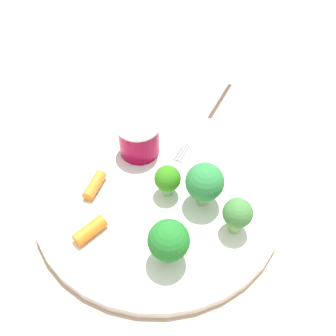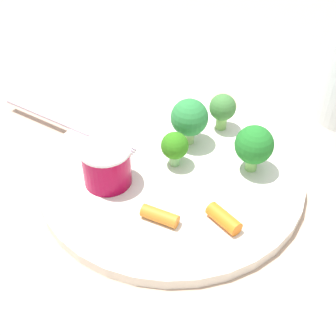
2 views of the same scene
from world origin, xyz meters
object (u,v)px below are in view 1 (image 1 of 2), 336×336
object	(u,v)px
sauce_cup	(139,138)
fork	(206,115)
carrot_stick_0	(90,230)
broccoli_floret_2	(168,179)
broccoli_floret_0	(169,241)
carrot_stick_1	(94,185)
broccoli_floret_3	(237,214)
broccoli_floret_1	(205,182)
plate	(159,195)

from	to	relation	value
sauce_cup	fork	distance (m)	0.11
sauce_cup	carrot_stick_0	bearing A→B (deg)	-47.36
broccoli_floret_2	carrot_stick_0	distance (m)	0.10
broccoli_floret_0	carrot_stick_0	xyz separation A→B (m)	(-0.06, -0.06, -0.02)
sauce_cup	broccoli_floret_2	bearing A→B (deg)	1.23
broccoli_floret_2	carrot_stick_1	world-z (taller)	broccoli_floret_2
broccoli_floret_2	carrot_stick_1	bearing A→B (deg)	-120.36
broccoli_floret_3	carrot_stick_1	distance (m)	0.16
sauce_cup	broccoli_floret_1	distance (m)	0.11
broccoli_floret_3	carrot_stick_1	size ratio (longest dim) A/B	1.22
carrot_stick_0	fork	distance (m)	0.22
sauce_cup	fork	xyz separation A→B (m)	(-0.02, 0.10, -0.02)
plate	broccoli_floret_1	bearing A→B (deg)	47.57
fork	sauce_cup	bearing A→B (deg)	-79.36
broccoli_floret_1	broccoli_floret_2	xyz separation A→B (m)	(-0.03, -0.03, -0.01)
carrot_stick_1	fork	world-z (taller)	carrot_stick_1
broccoli_floret_0	broccoli_floret_3	size ratio (longest dim) A/B	1.19
carrot_stick_0	fork	world-z (taller)	carrot_stick_0
broccoli_floret_1	broccoli_floret_2	distance (m)	0.04
plate	sauce_cup	world-z (taller)	sauce_cup
sauce_cup	broccoli_floret_3	size ratio (longest dim) A/B	1.15
broccoli_floret_3	fork	world-z (taller)	broccoli_floret_3
broccoli_floret_2	broccoli_floret_3	size ratio (longest dim) A/B	0.90
broccoli_floret_0	carrot_stick_1	bearing A→B (deg)	-162.54
broccoli_floret_2	broccoli_floret_1	bearing A→B (deg)	46.26
broccoli_floret_3	plate	bearing A→B (deg)	-148.30
sauce_cup	carrot_stick_0	world-z (taller)	sauce_cup
broccoli_floret_2	carrot_stick_1	xyz separation A→B (m)	(-0.04, -0.07, -0.02)
plate	broccoli_floret_1	distance (m)	0.06
broccoli_floret_2	plate	bearing A→B (deg)	-127.33
broccoli_floret_1	carrot_stick_1	world-z (taller)	broccoli_floret_1
sauce_cup	broccoli_floret_3	world-z (taller)	same
plate	broccoli_floret_0	xyz separation A→B (m)	(0.08, -0.03, 0.04)
plate	carrot_stick_0	bearing A→B (deg)	-77.56
broccoli_floret_3	fork	xyz separation A→B (m)	(-0.16, 0.06, -0.03)
broccoli_floret_3	carrot_stick_1	xyz separation A→B (m)	(-0.11, -0.11, -0.02)
broccoli_floret_0	fork	distance (m)	0.22
sauce_cup	broccoli_floret_3	bearing A→B (deg)	16.19
broccoli_floret_0	carrot_stick_0	world-z (taller)	broccoli_floret_0
broccoli_floret_0	plate	bearing A→B (deg)	161.31
plate	fork	bearing A→B (deg)	127.71
broccoli_floret_1	broccoli_floret_2	size ratio (longest dim) A/B	1.38
carrot_stick_0	broccoli_floret_3	bearing A→B (deg)	65.99
broccoli_floret_0	broccoli_floret_2	size ratio (longest dim) A/B	1.33
broccoli_floret_3	carrot_stick_0	bearing A→B (deg)	-114.01
broccoli_floret_1	fork	xyz separation A→B (m)	(-0.12, 0.07, -0.03)
broccoli_floret_1	broccoli_floret_3	xyz separation A→B (m)	(0.04, 0.01, -0.01)
carrot_stick_0	plate	bearing A→B (deg)	102.44
plate	broccoli_floret_3	bearing A→B (deg)	31.70
broccoli_floret_2	fork	xyz separation A→B (m)	(-0.09, 0.10, -0.02)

